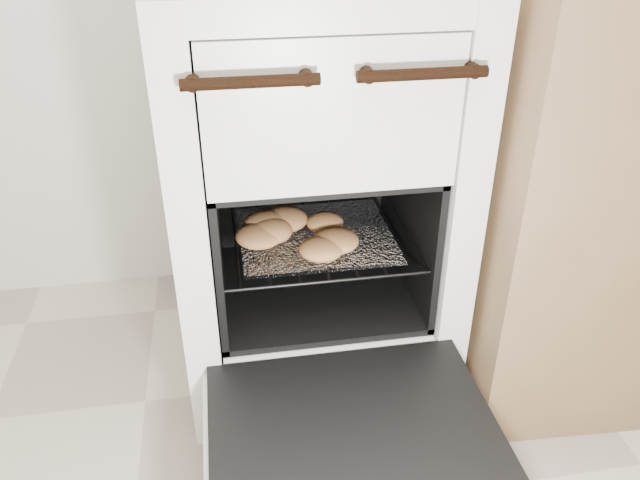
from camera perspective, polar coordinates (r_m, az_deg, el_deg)
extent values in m
cube|color=silver|center=(1.39, -1.05, 5.14)|extent=(0.57, 0.61, 0.87)
cylinder|color=black|center=(0.96, -6.35, 14.16)|extent=(0.21, 0.02, 0.02)
cylinder|color=black|center=(1.01, 9.39, 14.74)|extent=(0.21, 0.02, 0.02)
cube|color=black|center=(1.13, 3.03, -16.83)|extent=(0.49, 0.38, 0.02)
cube|color=silver|center=(1.14, 3.01, -17.42)|extent=(0.51, 0.40, 0.02)
cylinder|color=black|center=(1.34, -9.16, -0.12)|extent=(0.01, 0.40, 0.01)
cylinder|color=black|center=(1.40, 7.75, 1.28)|extent=(0.01, 0.40, 0.01)
cylinder|color=black|center=(1.20, 0.91, -3.80)|extent=(0.41, 0.01, 0.01)
cylinder|color=black|center=(1.52, -1.67, 4.05)|extent=(0.41, 0.01, 0.01)
cylinder|color=black|center=(1.34, -7.75, 0.00)|extent=(0.01, 0.38, 0.01)
cylinder|color=black|center=(1.35, -5.33, 0.20)|extent=(0.01, 0.38, 0.01)
cylinder|color=black|center=(1.35, -2.92, 0.40)|extent=(0.01, 0.38, 0.01)
cylinder|color=black|center=(1.36, -0.54, 0.60)|extent=(0.01, 0.38, 0.01)
cylinder|color=black|center=(1.37, 1.83, 0.79)|extent=(0.01, 0.38, 0.01)
cylinder|color=black|center=(1.38, 4.15, 0.98)|extent=(0.01, 0.38, 0.01)
cylinder|color=black|center=(1.39, 6.44, 1.17)|extent=(0.01, 0.38, 0.01)
cube|color=white|center=(1.34, -0.41, 0.42)|extent=(0.32, 0.28, 0.01)
ellipsoid|color=tan|center=(1.30, -5.60, 0.43)|extent=(0.13, 0.13, 0.04)
ellipsoid|color=tan|center=(1.25, 0.11, -0.81)|extent=(0.11, 0.11, 0.04)
ellipsoid|color=tan|center=(1.33, -4.84, 1.46)|extent=(0.15, 0.15, 0.04)
ellipsoid|color=tan|center=(1.27, 1.42, -0.04)|extent=(0.12, 0.12, 0.04)
ellipsoid|color=tan|center=(1.34, 0.46, 1.61)|extent=(0.11, 0.11, 0.04)
ellipsoid|color=tan|center=(1.31, -4.50, 0.87)|extent=(0.09, 0.09, 0.04)
ellipsoid|color=tan|center=(1.35, -3.25, 1.91)|extent=(0.14, 0.14, 0.04)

